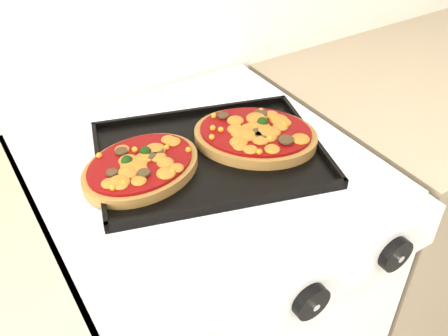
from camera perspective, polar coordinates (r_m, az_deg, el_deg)
stove at (r=1.26m, az=-2.29°, el=-15.93°), size 0.60×0.60×0.91m
control_panel at (r=0.79m, az=8.78°, el=-13.98°), size 0.60×0.02×0.09m
knob_center at (r=0.78m, az=9.91°, el=-14.82°), size 0.06×0.02×0.06m
knob_right at (r=0.88m, az=18.99°, el=-9.31°), size 0.06×0.02×0.06m
baking_tray at (r=0.93m, az=-1.63°, el=1.69°), size 0.48×0.41×0.02m
pizza_left at (r=0.89m, az=-9.48°, el=0.28°), size 0.25×0.22×0.03m
pizza_right at (r=0.96m, az=3.61°, el=3.91°), size 0.30×0.30×0.03m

